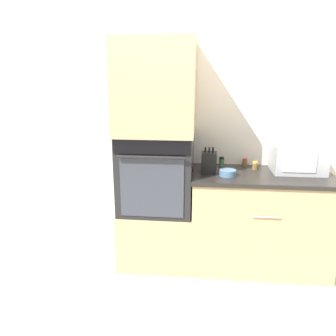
% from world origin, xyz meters
% --- Properties ---
extents(ground_plane, '(12.00, 12.00, 0.00)m').
position_xyz_m(ground_plane, '(0.00, 0.00, 0.00)').
color(ground_plane, beige).
extents(wall_back, '(8.00, 0.05, 2.50)m').
position_xyz_m(wall_back, '(0.00, 0.63, 1.25)').
color(wall_back, silver).
rests_on(wall_back, ground_plane).
extents(oven_cabinet_base, '(0.66, 0.60, 0.52)m').
position_xyz_m(oven_cabinet_base, '(-0.33, 0.30, 0.26)').
color(oven_cabinet_base, tan).
rests_on(oven_cabinet_base, ground_plane).
extents(wall_oven, '(0.63, 0.64, 0.68)m').
position_xyz_m(wall_oven, '(-0.33, 0.30, 0.86)').
color(wall_oven, black).
rests_on(wall_oven, oven_cabinet_base).
extents(oven_cabinet_upper, '(0.66, 0.60, 0.77)m').
position_xyz_m(oven_cabinet_upper, '(-0.33, 0.30, 1.58)').
color(oven_cabinet_upper, tan).
rests_on(oven_cabinet_upper, wall_oven).
extents(counter_unit, '(1.20, 0.63, 0.87)m').
position_xyz_m(counter_unit, '(0.59, 0.30, 0.44)').
color(counter_unit, tan).
rests_on(counter_unit, ground_plane).
extents(microwave, '(0.43, 0.34, 0.24)m').
position_xyz_m(microwave, '(0.90, 0.40, 0.99)').
color(microwave, '#B2B5BA').
rests_on(microwave, counter_unit).
extents(knife_block, '(0.13, 0.12, 0.23)m').
position_xyz_m(knife_block, '(0.13, 0.28, 0.96)').
color(knife_block, black).
rests_on(knife_block, counter_unit).
extents(bowl, '(0.14, 0.14, 0.05)m').
position_xyz_m(bowl, '(0.29, 0.21, 0.89)').
color(bowl, '#517599').
rests_on(bowl, counter_unit).
extents(condiment_jar_near, '(0.05, 0.05, 0.07)m').
position_xyz_m(condiment_jar_near, '(0.47, 0.55, 0.90)').
color(condiment_jar_near, brown).
rests_on(condiment_jar_near, counter_unit).
extents(condiment_jar_mid, '(0.05, 0.05, 0.09)m').
position_xyz_m(condiment_jar_mid, '(0.25, 0.53, 0.91)').
color(condiment_jar_mid, '#427047').
rests_on(condiment_jar_mid, counter_unit).
extents(condiment_jar_far, '(0.06, 0.06, 0.06)m').
position_xyz_m(condiment_jar_far, '(0.10, 0.53, 0.90)').
color(condiment_jar_far, brown).
rests_on(condiment_jar_far, counter_unit).
extents(condiment_jar_back, '(0.05, 0.05, 0.07)m').
position_xyz_m(condiment_jar_back, '(0.54, 0.43, 0.90)').
color(condiment_jar_back, brown).
rests_on(condiment_jar_back, counter_unit).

